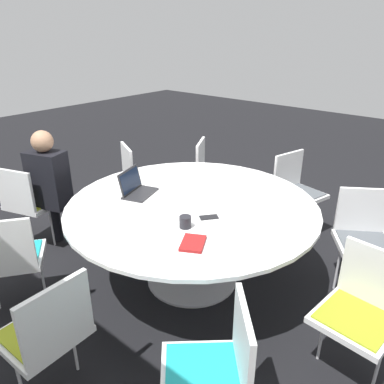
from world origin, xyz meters
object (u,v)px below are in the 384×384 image
chair_7 (211,170)px  chair_4 (362,306)px  chair_5 (364,233)px  spiral_notebook (193,243)px  person_0 (50,182)px  coffee_cup (185,222)px  chair_3 (216,366)px  cell_phone (209,217)px  chair_6 (296,187)px  chair_2 (47,329)px  laptop (136,188)px  chair_8 (139,174)px  chair_1 (10,255)px  chair_0 (28,199)px

chair_7 → chair_4: bearing=30.6°
chair_5 → spiral_notebook: chair_5 is taller
person_0 → coffee_cup: person_0 is taller
chair_3 → spiral_notebook: bearing=6.2°
coffee_cup → cell_phone: coffee_cup is taller
chair_6 → person_0: 2.50m
chair_2 → laptop: laptop is taller
chair_7 → chair_6: bearing=71.7°
chair_8 → laptop: bearing=-16.1°
chair_1 → chair_6: size_ratio=1.00×
chair_5 → chair_7: bearing=-44.9°
spiral_notebook → coffee_cup: coffee_cup is taller
coffee_cup → chair_2: bearing=85.1°
chair_4 → chair_5: 0.96m
chair_0 → laptop: 1.23m
chair_1 → chair_3: size_ratio=1.00×
chair_5 → spiral_notebook: bearing=27.7°
chair_1 → laptop: (-0.27, -1.03, 0.29)m
chair_8 → chair_5: bearing=33.0°
chair_5 → laptop: size_ratio=2.37×
chair_0 → chair_6: 2.74m
chair_3 → chair_7: 2.81m
chair_1 → chair_5: 2.79m
chair_0 → chair_2: bearing=-43.3°
chair_8 → chair_6: bearing=54.2°
chair_1 → person_0: person_0 is taller
laptop → cell_phone: (-0.76, -0.05, -0.05)m
chair_8 → chair_3: bearing=-7.7°
chair_8 → coffee_cup: 1.80m
spiral_notebook → person_0: bearing=-0.9°
chair_5 → chair_8: 2.45m
chair_6 → person_0: bearing=-28.5°
chair_3 → spiral_notebook: chair_3 is taller
chair_6 → chair_3: bearing=30.8°
chair_5 → chair_7: 1.91m
chair_1 → chair_3: 1.78m
chair_7 → spiral_notebook: (-1.15, 1.70, 0.24)m
chair_3 → chair_8: bearing=13.2°
chair_7 → person_0: person_0 is taller
chair_1 → coffee_cup: size_ratio=9.90×
chair_3 → chair_5: size_ratio=1.00×
cell_phone → laptop: bearing=4.0°
spiral_notebook → cell_phone: 0.40m
cell_phone → coffee_cup: bearing=80.4°
chair_8 → spiral_notebook: bearing=-5.0°
person_0 → spiral_notebook: size_ratio=4.75×
coffee_cup → spiral_notebook: bearing=143.4°
chair_0 → chair_2: (-1.74, 0.80, 0.00)m
chair_4 → coffee_cup: size_ratio=9.90×
chair_4 → chair_8: 2.79m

